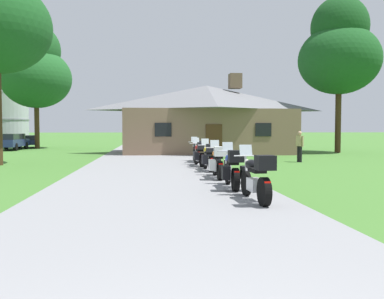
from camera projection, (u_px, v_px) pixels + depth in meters
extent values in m
plane|color=#42752D|center=(153.00, 163.00, 21.61)|extent=(500.00, 500.00, 0.00)
cube|color=gray|center=(154.00, 165.00, 19.62)|extent=(6.40, 80.00, 0.06)
cylinder|color=black|center=(246.00, 183.00, 10.37)|extent=(0.14, 0.64, 0.64)
cylinder|color=black|center=(264.00, 192.00, 8.95)|extent=(0.18, 0.65, 0.64)
cube|color=silver|center=(255.00, 185.00, 9.64)|extent=(0.28, 0.57, 0.30)
ellipsoid|color=black|center=(252.00, 165.00, 9.87)|extent=(0.32, 0.53, 0.26)
cube|color=black|center=(257.00, 170.00, 9.42)|extent=(0.30, 0.53, 0.10)
cylinder|color=silver|center=(247.00, 156.00, 10.30)|extent=(0.66, 0.06, 0.03)
cylinder|color=silver|center=(246.00, 169.00, 10.35)|extent=(0.07, 0.24, 0.73)
cube|color=#B2BCC6|center=(246.00, 150.00, 10.39)|extent=(0.32, 0.12, 0.27)
sphere|color=silver|center=(247.00, 161.00, 10.30)|extent=(0.11, 0.11, 0.11)
cube|color=black|center=(265.00, 163.00, 8.87)|extent=(0.41, 0.38, 0.32)
cube|color=red|center=(268.00, 183.00, 8.72)|extent=(0.14, 0.04, 0.06)
cylinder|color=silver|center=(266.00, 194.00, 9.29)|extent=(0.09, 0.55, 0.07)
cylinder|color=black|center=(228.00, 174.00, 12.57)|extent=(0.14, 0.64, 0.64)
cylinder|color=black|center=(235.00, 180.00, 11.14)|extent=(0.18, 0.65, 0.64)
cube|color=silver|center=(232.00, 175.00, 11.83)|extent=(0.29, 0.57, 0.30)
ellipsoid|color=#1E3899|center=(230.00, 158.00, 12.07)|extent=(0.32, 0.53, 0.26)
cube|color=black|center=(233.00, 163.00, 11.62)|extent=(0.30, 0.53, 0.10)
cylinder|color=silver|center=(228.00, 151.00, 12.50)|extent=(0.66, 0.06, 0.03)
cylinder|color=silver|center=(228.00, 162.00, 12.56)|extent=(0.07, 0.24, 0.73)
cube|color=#B2BCC6|center=(228.00, 147.00, 12.59)|extent=(0.32, 0.12, 0.27)
sphere|color=silver|center=(228.00, 156.00, 12.51)|extent=(0.11, 0.11, 0.11)
cube|color=black|center=(236.00, 156.00, 11.06)|extent=(0.42, 0.38, 0.32)
cube|color=red|center=(237.00, 172.00, 10.91)|extent=(0.14, 0.04, 0.06)
cylinder|color=silver|center=(239.00, 182.00, 11.47)|extent=(0.10, 0.55, 0.07)
cube|color=black|center=(226.00, 173.00, 11.16)|extent=(0.22, 0.41, 0.36)
cube|color=black|center=(245.00, 173.00, 11.19)|extent=(0.22, 0.41, 0.36)
cylinder|color=black|center=(215.00, 167.00, 15.05)|extent=(0.14, 0.64, 0.64)
cylinder|color=black|center=(220.00, 170.00, 13.62)|extent=(0.18, 0.65, 0.64)
cube|color=silver|center=(217.00, 167.00, 14.31)|extent=(0.28, 0.57, 0.30)
ellipsoid|color=orange|center=(216.00, 154.00, 14.55)|extent=(0.32, 0.53, 0.26)
cube|color=black|center=(218.00, 157.00, 14.10)|extent=(0.30, 0.53, 0.10)
cylinder|color=silver|center=(215.00, 148.00, 14.98)|extent=(0.66, 0.06, 0.03)
cylinder|color=silver|center=(215.00, 157.00, 15.03)|extent=(0.07, 0.24, 0.73)
cube|color=#B2BCC6|center=(215.00, 144.00, 15.07)|extent=(0.32, 0.12, 0.27)
sphere|color=silver|center=(215.00, 151.00, 14.99)|extent=(0.11, 0.11, 0.11)
cube|color=silver|center=(220.00, 151.00, 13.54)|extent=(0.41, 0.38, 0.32)
cube|color=red|center=(221.00, 164.00, 13.39)|extent=(0.14, 0.04, 0.06)
cylinder|color=silver|center=(223.00, 172.00, 13.95)|extent=(0.09, 0.55, 0.07)
cube|color=silver|center=(212.00, 165.00, 13.64)|extent=(0.22, 0.41, 0.36)
cube|color=silver|center=(228.00, 165.00, 13.68)|extent=(0.22, 0.41, 0.36)
cylinder|color=black|center=(205.00, 161.00, 17.60)|extent=(0.13, 0.64, 0.64)
cylinder|color=black|center=(211.00, 164.00, 16.17)|extent=(0.17, 0.64, 0.64)
cube|color=silver|center=(208.00, 161.00, 16.86)|extent=(0.28, 0.57, 0.30)
ellipsoid|color=gold|center=(207.00, 150.00, 17.10)|extent=(0.32, 0.53, 0.26)
cube|color=black|center=(209.00, 153.00, 16.64)|extent=(0.30, 0.53, 0.10)
cylinder|color=silver|center=(205.00, 145.00, 17.52)|extent=(0.66, 0.05, 0.03)
cylinder|color=silver|center=(205.00, 153.00, 17.58)|extent=(0.07, 0.24, 0.73)
cube|color=#B2BCC6|center=(205.00, 142.00, 17.61)|extent=(0.32, 0.12, 0.27)
sphere|color=silver|center=(205.00, 148.00, 17.53)|extent=(0.11, 0.11, 0.11)
cube|color=black|center=(212.00, 148.00, 16.09)|extent=(0.41, 0.37, 0.32)
cube|color=red|center=(212.00, 159.00, 15.94)|extent=(0.14, 0.03, 0.06)
cylinder|color=silver|center=(213.00, 166.00, 16.51)|extent=(0.09, 0.55, 0.07)
cube|color=black|center=(205.00, 159.00, 16.18)|extent=(0.21, 0.41, 0.36)
cube|color=black|center=(218.00, 159.00, 16.25)|extent=(0.21, 0.41, 0.36)
cylinder|color=black|center=(196.00, 158.00, 19.77)|extent=(0.16, 0.65, 0.64)
cylinder|color=black|center=(202.00, 160.00, 18.36)|extent=(0.20, 0.65, 0.64)
cube|color=silver|center=(199.00, 158.00, 19.04)|extent=(0.30, 0.58, 0.30)
ellipsoid|color=maroon|center=(198.00, 148.00, 19.28)|extent=(0.34, 0.54, 0.26)
cube|color=black|center=(200.00, 150.00, 18.83)|extent=(0.32, 0.54, 0.10)
cylinder|color=silver|center=(196.00, 143.00, 19.70)|extent=(0.66, 0.08, 0.03)
cylinder|color=silver|center=(196.00, 150.00, 19.76)|extent=(0.08, 0.24, 0.73)
cube|color=#B2BCC6|center=(196.00, 140.00, 19.79)|extent=(0.33, 0.13, 0.27)
sphere|color=silver|center=(196.00, 146.00, 19.71)|extent=(0.11, 0.11, 0.11)
cube|color=black|center=(202.00, 146.00, 18.28)|extent=(0.43, 0.39, 0.32)
cube|color=red|center=(203.00, 155.00, 18.13)|extent=(0.14, 0.04, 0.06)
cylinder|color=silver|center=(204.00, 162.00, 18.70)|extent=(0.11, 0.55, 0.07)
cube|color=black|center=(196.00, 156.00, 18.35)|extent=(0.23, 0.41, 0.36)
cube|color=black|center=(208.00, 156.00, 18.44)|extent=(0.23, 0.41, 0.36)
cylinder|color=black|center=(194.00, 155.00, 22.23)|extent=(0.11, 0.64, 0.64)
cylinder|color=black|center=(198.00, 156.00, 20.80)|extent=(0.16, 0.64, 0.64)
cube|color=silver|center=(196.00, 154.00, 21.49)|extent=(0.26, 0.56, 0.30)
ellipsoid|color=#B2B5BC|center=(195.00, 146.00, 21.73)|extent=(0.30, 0.52, 0.26)
cube|color=black|center=(196.00, 148.00, 21.27)|extent=(0.28, 0.52, 0.10)
cylinder|color=silver|center=(194.00, 142.00, 22.15)|extent=(0.66, 0.03, 0.03)
cylinder|color=silver|center=(194.00, 148.00, 22.21)|extent=(0.06, 0.24, 0.73)
cube|color=#B2BCC6|center=(194.00, 139.00, 22.25)|extent=(0.32, 0.11, 0.27)
sphere|color=silver|center=(194.00, 144.00, 22.16)|extent=(0.11, 0.11, 0.11)
cube|color=black|center=(198.00, 144.00, 20.72)|extent=(0.40, 0.36, 0.32)
cube|color=red|center=(198.00, 152.00, 20.57)|extent=(0.14, 0.03, 0.06)
cylinder|color=silver|center=(199.00, 158.00, 21.14)|extent=(0.07, 0.55, 0.07)
cube|color=brown|center=(207.00, 132.00, 30.66)|extent=(12.04, 6.93, 3.17)
pyramid|color=slate|center=(207.00, 98.00, 30.54)|extent=(12.76, 7.34, 1.87)
cube|color=brown|center=(235.00, 81.00, 30.70)|extent=(0.90, 0.90, 1.10)
cube|color=#472D19|center=(214.00, 140.00, 27.21)|extent=(1.10, 0.08, 2.10)
cube|color=black|center=(163.00, 130.00, 26.83)|extent=(1.10, 0.06, 0.90)
cube|color=black|center=(263.00, 130.00, 27.53)|extent=(1.10, 0.06, 0.90)
cylinder|color=black|center=(298.00, 154.00, 22.03)|extent=(0.14, 0.14, 0.86)
cylinder|color=black|center=(301.00, 154.00, 21.87)|extent=(0.14, 0.14, 0.86)
cube|color=tan|center=(300.00, 141.00, 21.92)|extent=(0.33, 0.41, 0.56)
cylinder|color=tan|center=(297.00, 141.00, 22.12)|extent=(0.09, 0.09, 0.58)
cylinder|color=tan|center=(303.00, 141.00, 21.71)|extent=(0.09, 0.09, 0.58)
sphere|color=tan|center=(300.00, 133.00, 21.90)|extent=(0.21, 0.21, 0.21)
cylinder|color=#422D19|center=(37.00, 123.00, 37.80)|extent=(0.44, 0.44, 4.71)
ellipsoid|color=#1E5623|center=(36.00, 78.00, 37.60)|extent=(6.39, 6.39, 5.43)
ellipsoid|color=#1B4E20|center=(36.00, 50.00, 37.48)|extent=(4.48, 4.48, 4.80)
cylinder|color=#422D19|center=(338.00, 118.00, 31.05)|extent=(0.44, 0.44, 5.34)
ellipsoid|color=#194C1E|center=(339.00, 60.00, 30.85)|extent=(6.08, 6.08, 5.17)
ellipsoid|color=#16441B|center=(340.00, 27.00, 30.73)|extent=(4.26, 4.26, 4.56)
cylinder|color=#B2B7BC|center=(8.00, 120.00, 43.95)|extent=(4.16, 4.16, 5.67)
cone|color=#999EA3|center=(8.00, 88.00, 43.78)|extent=(4.24, 4.24, 1.04)
cylinder|color=gray|center=(8.00, 120.00, 43.95)|extent=(4.28, 4.28, 0.15)
cube|color=navy|center=(11.00, 143.00, 35.02)|extent=(1.85, 4.60, 0.60)
cube|color=black|center=(10.00, 137.00, 34.80)|extent=(1.63, 3.22, 0.48)
cylinder|color=black|center=(6.00, 146.00, 36.36)|extent=(0.22, 0.64, 0.64)
cylinder|color=black|center=(26.00, 146.00, 36.54)|extent=(0.22, 0.64, 0.64)
cylinder|color=black|center=(16.00, 147.00, 33.70)|extent=(0.22, 0.64, 0.64)
cube|color=navy|center=(29.00, 142.00, 39.92)|extent=(2.82, 4.52, 0.46)
cube|color=black|center=(29.00, 137.00, 39.99)|extent=(2.03, 2.23, 0.42)
cylinder|color=black|center=(21.00, 144.00, 40.86)|extent=(0.37, 0.67, 0.64)
cylinder|color=black|center=(39.00, 144.00, 41.44)|extent=(0.37, 0.67, 0.64)
cylinder|color=black|center=(19.00, 145.00, 38.42)|extent=(0.37, 0.67, 0.64)
cylinder|color=black|center=(38.00, 145.00, 39.00)|extent=(0.37, 0.67, 0.64)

